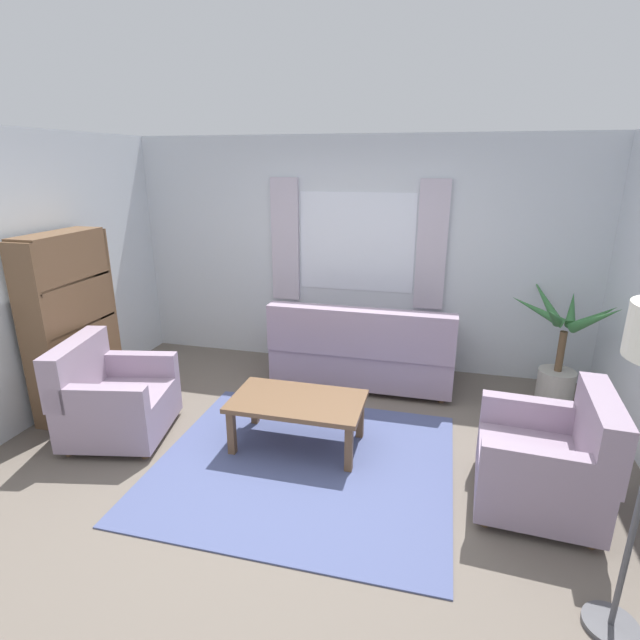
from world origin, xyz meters
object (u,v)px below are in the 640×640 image
(couch, at_px, (363,352))
(coffee_table, at_px, (297,405))
(potted_plant, at_px, (559,353))
(bookshelf, at_px, (78,332))
(armchair_right, at_px, (549,462))
(armchair_left, at_px, (112,399))

(couch, bearing_deg, coffee_table, 76.56)
(potted_plant, height_order, bookshelf, bookshelf)
(coffee_table, bearing_deg, bookshelf, 175.45)
(potted_plant, bearing_deg, armchair_right, -101.96)
(potted_plant, bearing_deg, bookshelf, -164.18)
(armchair_left, bearing_deg, potted_plant, -78.21)
(couch, height_order, bookshelf, bookshelf)
(couch, bearing_deg, bookshelf, 24.79)
(couch, height_order, armchair_right, couch)
(couch, bearing_deg, armchair_right, 133.44)
(bookshelf, bearing_deg, armchair_left, 56.26)
(coffee_table, bearing_deg, armchair_right, -9.32)
(armchair_right, bearing_deg, potted_plant, 171.79)
(armchair_right, distance_m, bookshelf, 4.17)
(couch, xyz_separation_m, potted_plant, (1.95, 0.10, 0.15))
(armchair_left, xyz_separation_m, bookshelf, (-0.61, 0.41, 0.42))
(armchair_right, bearing_deg, bookshelf, -93.01)
(coffee_table, relative_size, potted_plant, 0.92)
(armchair_right, distance_m, potted_plant, 1.81)
(armchair_right, relative_size, bookshelf, 0.52)
(couch, bearing_deg, armchair_left, 39.25)
(couch, bearing_deg, potted_plant, -177.13)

